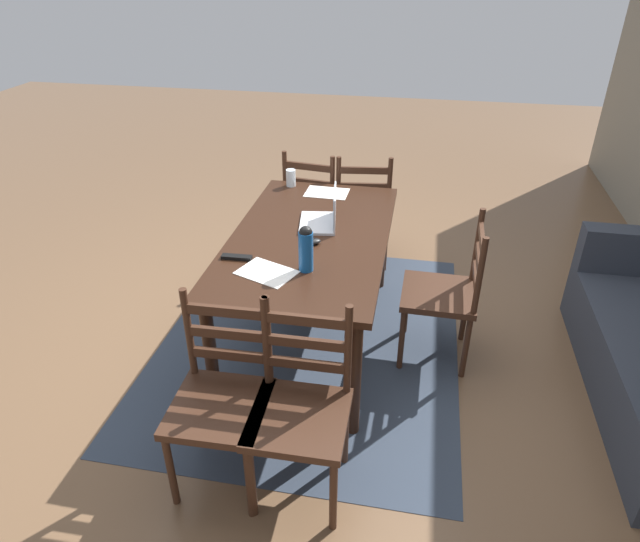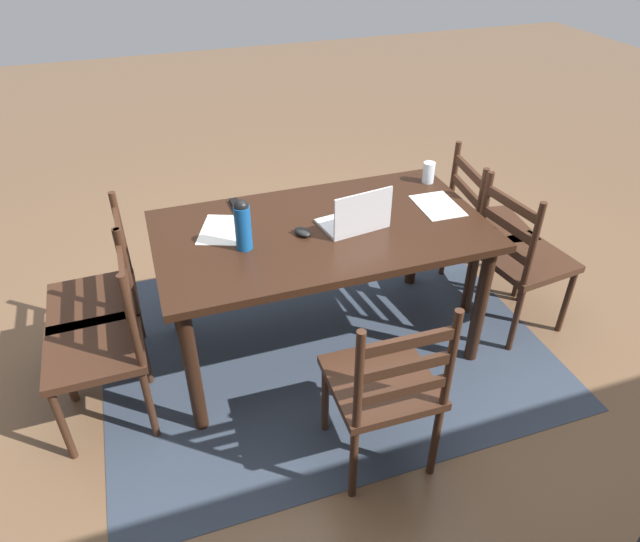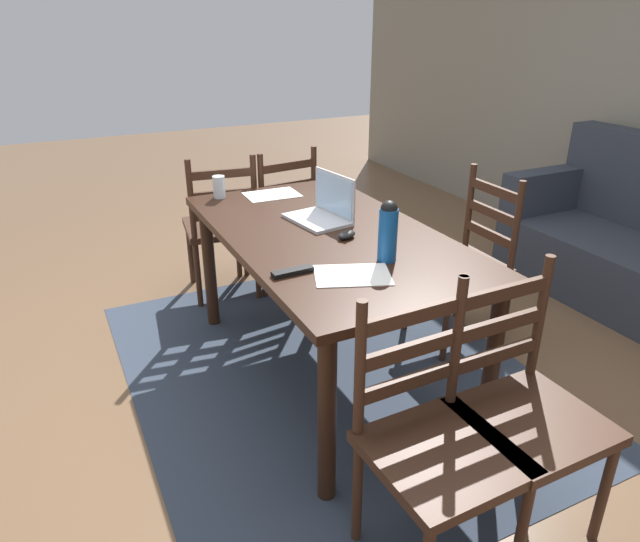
{
  "view_description": "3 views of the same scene",
  "coord_description": "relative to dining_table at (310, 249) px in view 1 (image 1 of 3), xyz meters",
  "views": [
    {
      "loc": [
        2.93,
        0.62,
        2.28
      ],
      "look_at": [
        0.12,
        0.09,
        0.61
      ],
      "focal_mm": 31.2,
      "sensor_mm": 36.0,
      "label": 1
    },
    {
      "loc": [
        0.81,
        2.36,
        2.24
      ],
      "look_at": [
        0.0,
        -0.02,
        0.5
      ],
      "focal_mm": 31.99,
      "sensor_mm": 36.0,
      "label": 2
    },
    {
      "loc": [
        2.26,
        -1.15,
        1.72
      ],
      "look_at": [
        0.08,
        -0.08,
        0.62
      ],
      "focal_mm": 32.31,
      "sensor_mm": 36.0,
      "label": 3
    }
  ],
  "objects": [
    {
      "name": "ground_plane",
      "position": [
        0.0,
        0.0,
        -0.68
      ],
      "size": [
        14.0,
        14.0,
        0.0
      ],
      "primitive_type": "plane",
      "color": "brown"
    },
    {
      "name": "area_rug",
      "position": [
        0.0,
        0.0,
        -0.68
      ],
      "size": [
        2.44,
        1.93,
        0.01
      ],
      "primitive_type": "cube",
      "color": "#333D4C",
      "rests_on": "ground"
    },
    {
      "name": "dining_table",
      "position": [
        0.0,
        0.0,
        0.0
      ],
      "size": [
        1.68,
        0.93,
        0.78
      ],
      "color": "black",
      "rests_on": "ground"
    },
    {
      "name": "chair_far_head",
      "position": [
        0.0,
        0.84,
        -0.22
      ],
      "size": [
        0.45,
        0.45,
        0.95
      ],
      "color": "#3D2316",
      "rests_on": "ground"
    },
    {
      "name": "chair_left_far",
      "position": [
        -1.13,
        0.19,
        -0.22
      ],
      "size": [
        0.49,
        0.49,
        0.95
      ],
      "color": "#3D2316",
      "rests_on": "ground"
    },
    {
      "name": "chair_right_near",
      "position": [
        1.13,
        -0.19,
        -0.22
      ],
      "size": [
        0.45,
        0.45,
        0.95
      ],
      "color": "#3D2316",
      "rests_on": "ground"
    },
    {
      "name": "chair_right_far",
      "position": [
        1.13,
        0.19,
        -0.22
      ],
      "size": [
        0.45,
        0.45,
        0.95
      ],
      "color": "#3D2316",
      "rests_on": "ground"
    },
    {
      "name": "chair_left_near",
      "position": [
        -1.13,
        -0.19,
        -0.22
      ],
      "size": [
        0.49,
        0.49,
        0.95
      ],
      "color": "#3D2316",
      "rests_on": "ground"
    },
    {
      "name": "laptop",
      "position": [
        -0.16,
        0.06,
        0.15
      ],
      "size": [
        0.35,
        0.27,
        0.23
      ],
      "color": "silver",
      "rests_on": "dining_table"
    },
    {
      "name": "water_bottle",
      "position": [
        0.41,
        0.06,
        0.23
      ],
      "size": [
        0.08,
        0.08,
        0.26
      ],
      "color": "#145199",
      "rests_on": "dining_table"
    },
    {
      "name": "drinking_glass",
      "position": [
        -0.75,
        -0.29,
        0.15
      ],
      "size": [
        0.07,
        0.07,
        0.12
      ],
      "primitive_type": "cylinder",
      "color": "silver",
      "rests_on": "dining_table"
    },
    {
      "name": "computer_mouse",
      "position": [
        0.11,
        0.04,
        0.11
      ],
      "size": [
        0.09,
        0.12,
        0.03
      ],
      "primitive_type": "ellipsoid",
      "rotation": [
        0.0,
        0.0,
        0.4
      ],
      "color": "black",
      "rests_on": "dining_table"
    },
    {
      "name": "tv_remote",
      "position": [
        0.36,
        -0.34,
        0.1
      ],
      "size": [
        0.05,
        0.17,
        0.02
      ],
      "primitive_type": "cube",
      "rotation": [
        0.0,
        0.0,
        0.04
      ],
      "color": "black",
      "rests_on": "dining_table"
    },
    {
      "name": "paper_stack_left",
      "position": [
        -0.67,
        -0.02,
        0.09
      ],
      "size": [
        0.22,
        0.3,
        0.0
      ],
      "primitive_type": "cube",
      "rotation": [
        0.0,
        0.0,
        -0.03
      ],
      "color": "white",
      "rests_on": "dining_table"
    },
    {
      "name": "paper_stack_right",
      "position": [
        0.48,
        -0.14,
        0.09
      ],
      "size": [
        0.3,
        0.35,
        0.0
      ],
      "primitive_type": "cube",
      "rotation": [
        0.0,
        0.0,
        -0.38
      ],
      "color": "white",
      "rests_on": "dining_table"
    }
  ]
}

